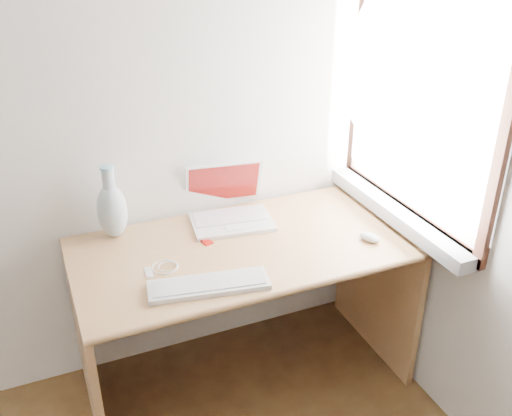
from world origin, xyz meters
name	(u,v)px	position (x,y,z in m)	size (l,w,h in m)	color
window	(412,102)	(1.72, 1.30, 1.28)	(0.11, 0.99, 1.10)	white
desk	(238,277)	(1.02, 1.46, 0.52)	(1.39, 0.70, 0.74)	tan
laptop	(228,208)	(1.04, 1.61, 0.79)	(0.38, 0.33, 0.23)	white
external_keyboard	(209,285)	(0.79, 1.15, 0.75)	(0.45, 0.21, 0.02)	white
mouse	(370,237)	(1.51, 1.21, 0.75)	(0.06, 0.09, 0.03)	white
ipod	(205,240)	(0.88, 1.47, 0.74)	(0.06, 0.09, 0.01)	#B6150C
cable_coil	(165,267)	(0.68, 1.34, 0.74)	(0.10, 0.10, 0.01)	white
remote	(149,272)	(0.61, 1.32, 0.74)	(0.03, 0.07, 0.01)	white
vase	(112,209)	(0.55, 1.66, 0.86)	(0.12, 0.12, 0.32)	#B0C2CC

